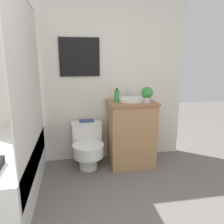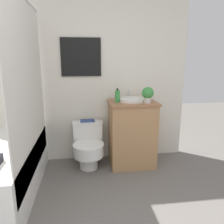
{
  "view_description": "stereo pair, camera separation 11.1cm",
  "coord_description": "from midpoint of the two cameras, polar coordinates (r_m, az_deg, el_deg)",
  "views": [
    {
      "loc": [
        -0.03,
        -0.69,
        1.39
      ],
      "look_at": [
        0.42,
        1.83,
        0.78
      ],
      "focal_mm": 35.0,
      "sensor_mm": 36.0,
      "label": 1
    },
    {
      "loc": [
        0.08,
        -0.71,
        1.39
      ],
      "look_at": [
        0.42,
        1.83,
        0.78
      ],
      "focal_mm": 35.0,
      "sensor_mm": 36.0,
      "label": 2
    }
  ],
  "objects": [
    {
      "name": "book_on_tank",
      "position": [
        2.96,
        -7.76,
        -2.33
      ],
      "size": [
        0.19,
        0.09,
        0.02
      ],
      "color": "#33477F",
      "rests_on": "toilet"
    },
    {
      "name": "potted_plant",
      "position": [
        2.75,
        7.99,
        4.73
      ],
      "size": [
        0.15,
        0.15,
        0.2
      ],
      "color": "beige",
      "rests_on": "vanity"
    },
    {
      "name": "toilet",
      "position": [
        2.93,
        -7.46,
        -8.77
      ],
      "size": [
        0.41,
        0.52,
        0.59
      ],
      "color": "white",
      "rests_on": "ground_plane"
    },
    {
      "name": "soap_bottle",
      "position": [
        2.79,
        0.12,
        4.21
      ],
      "size": [
        0.06,
        0.06,
        0.17
      ],
      "color": "green",
      "rests_on": "vanity"
    },
    {
      "name": "vanity",
      "position": [
        2.96,
        3.9,
        -5.47
      ],
      "size": [
        0.61,
        0.5,
        0.87
      ],
      "color": "#AD7F51",
      "rests_on": "ground_plane"
    },
    {
      "name": "shower_area",
      "position": [
        2.57,
        -26.42,
        -12.86
      ],
      "size": [
        0.58,
        1.53,
        1.98
      ],
      "color": "white",
      "rests_on": "ground_plane"
    },
    {
      "name": "sink",
      "position": [
        2.87,
        3.93,
        3.3
      ],
      "size": [
        0.35,
        0.39,
        0.13
      ],
      "color": "white",
      "rests_on": "vanity"
    },
    {
      "name": "wall_back",
      "position": [
        3.01,
        -10.65,
        10.48
      ],
      "size": [
        3.04,
        0.07,
        2.5
      ],
      "color": "silver",
      "rests_on": "ground_plane"
    }
  ]
}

